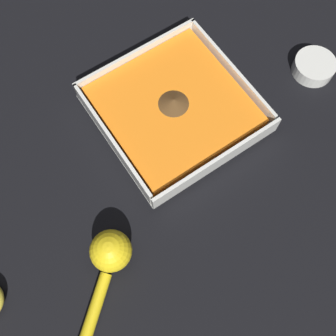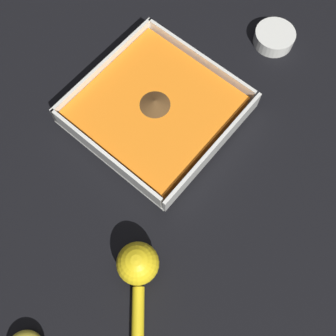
# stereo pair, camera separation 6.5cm
# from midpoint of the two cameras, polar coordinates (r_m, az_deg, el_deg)

# --- Properties ---
(ground_plane) EXTENTS (4.00, 4.00, 0.00)m
(ground_plane) POSITION_cam_midpoint_polar(r_m,az_deg,el_deg) (0.73, 4.87, 8.46)
(ground_plane) COLOR black
(square_dish) EXTENTS (0.26, 0.26, 0.05)m
(square_dish) POSITION_cam_midpoint_polar(r_m,az_deg,el_deg) (0.71, 3.61, 8.09)
(square_dish) COLOR silver
(square_dish) RESTS_ON ground_plane
(spice_bowl) EXTENTS (0.08, 0.08, 0.03)m
(spice_bowl) POSITION_cam_midpoint_polar(r_m,az_deg,el_deg) (0.82, 22.61, 13.14)
(spice_bowl) COLOR silver
(spice_bowl) RESTS_ON ground_plane
(lemon_squeezer) EXTENTS (0.16, 0.14, 0.07)m
(lemon_squeezer) POSITION_cam_midpoint_polar(r_m,az_deg,el_deg) (0.61, -5.59, -13.49)
(lemon_squeezer) COLOR yellow
(lemon_squeezer) RESTS_ON ground_plane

